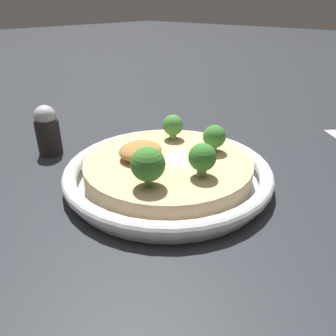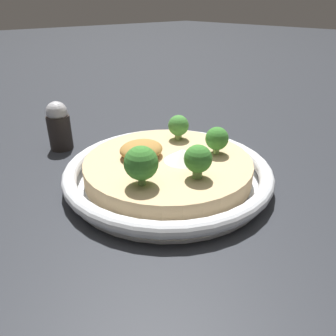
% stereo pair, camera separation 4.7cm
% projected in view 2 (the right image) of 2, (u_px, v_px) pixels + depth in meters
% --- Properties ---
extents(ground_plane, '(6.00, 6.00, 0.00)m').
position_uv_depth(ground_plane, '(168.00, 182.00, 0.48)').
color(ground_plane, '#23262B').
extents(risotto_bowl, '(0.30, 0.30, 0.04)m').
position_uv_depth(risotto_bowl, '(168.00, 171.00, 0.47)').
color(risotto_bowl, silver).
rests_on(risotto_bowl, ground_plane).
extents(cheese_sprinkle, '(0.05, 0.05, 0.02)m').
position_uv_depth(cheese_sprinkle, '(182.00, 155.00, 0.46)').
color(cheese_sprinkle, white).
rests_on(cheese_sprinkle, risotto_bowl).
extents(crispy_onion_garnish, '(0.06, 0.06, 0.02)m').
position_uv_depth(crispy_onion_garnish, '(141.00, 149.00, 0.47)').
color(crispy_onion_garnish, '#A37538').
rests_on(crispy_onion_garnish, risotto_bowl).
extents(broccoli_left, '(0.03, 0.03, 0.04)m').
position_uv_depth(broccoli_left, '(217.00, 139.00, 0.47)').
color(broccoli_left, '#84A856').
rests_on(broccoli_left, risotto_bowl).
extents(broccoli_back, '(0.04, 0.04, 0.04)m').
position_uv_depth(broccoli_back, '(198.00, 159.00, 0.40)').
color(broccoli_back, '#668E47').
rests_on(broccoli_back, risotto_bowl).
extents(broccoli_back_right, '(0.04, 0.04, 0.05)m').
position_uv_depth(broccoli_back_right, '(141.00, 163.00, 0.39)').
color(broccoli_back_right, '#668E47').
rests_on(broccoli_back_right, risotto_bowl).
extents(broccoli_front_left, '(0.03, 0.03, 0.04)m').
position_uv_depth(broccoli_front_left, '(178.00, 126.00, 0.52)').
color(broccoli_front_left, '#84A856').
rests_on(broccoli_front_left, risotto_bowl).
extents(pepper_shaker, '(0.04, 0.04, 0.09)m').
position_uv_depth(pepper_shaker, '(59.00, 126.00, 0.57)').
color(pepper_shaker, black).
rests_on(pepper_shaker, ground_plane).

